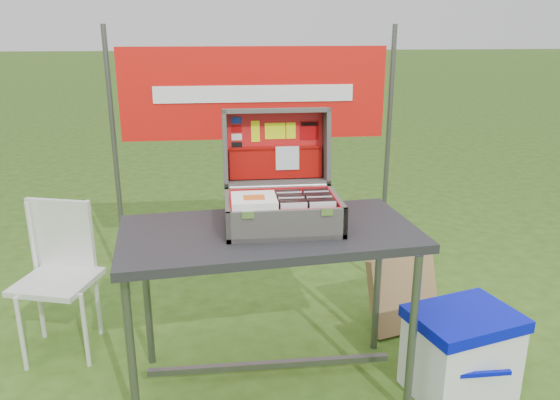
{
  "coord_description": "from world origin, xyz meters",
  "views": [
    {
      "loc": [
        -0.22,
        -2.22,
        1.68
      ],
      "look_at": [
        0.04,
        0.1,
        0.94
      ],
      "focal_mm": 35.0,
      "sensor_mm": 36.0,
      "label": 1
    }
  ],
  "objects": [
    {
      "name": "songbook_3",
      "position": [
        -0.08,
        -0.0,
        0.98
      ],
      "size": [
        0.19,
        0.19,
        0.0
      ],
      "primitive_type": "cube",
      "color": "white",
      "rests_on": "suitcase_base_wall_front"
    },
    {
      "name": "lid_sticker_cc_d",
      "position": [
        -0.13,
        0.38,
        1.14
      ],
      "size": [
        0.05,
        0.01,
        0.03
      ],
      "primitive_type": "cube",
      "rotation": [
        -1.68,
        0.0,
        0.0
      ],
      "color": "black",
      "rests_on": "suitcase_lid_liner"
    },
    {
      "name": "cd_left_9",
      "position": [
        0.08,
        0.11,
        0.91
      ],
      "size": [
        0.11,
        0.01,
        0.13
      ],
      "primitive_type": "cube",
      "color": "black",
      "rests_on": "suitcase_liner_floor"
    },
    {
      "name": "suitcase_lid_back",
      "position": [
        0.05,
        0.4,
        1.13
      ],
      "size": [
        0.51,
        0.06,
        0.36
      ],
      "primitive_type": "cube",
      "rotation": [
        -1.68,
        0.0,
        0.0
      ],
      "color": "#524E49",
      "rests_on": "suitcase_base_wall_back"
    },
    {
      "name": "songbook_graphic",
      "position": [
        -0.08,
        -0.01,
        0.99
      ],
      "size": [
        0.09,
        0.07,
        0.0
      ],
      "primitive_type": "cube",
      "color": "#D85919",
      "rests_on": "songbook_5"
    },
    {
      "name": "cd_left_3",
      "position": [
        0.08,
        -0.01,
        0.91
      ],
      "size": [
        0.11,
        0.01,
        0.13
      ],
      "primitive_type": "cube",
      "color": "black",
      "rests_on": "suitcase_liner_floor"
    },
    {
      "name": "banner_post_right",
      "position": [
        0.85,
        1.1,
        0.85
      ],
      "size": [
        0.03,
        0.03,
        1.7
      ],
      "primitive_type": "cylinder",
      "color": "#59595B",
      "rests_on": "ground"
    },
    {
      "name": "cooler_lid",
      "position": [
        0.88,
        -0.09,
        0.39
      ],
      "size": [
        0.56,
        0.48,
        0.06
      ],
      "primitive_type": "cube",
      "rotation": [
        0.0,
        0.0,
        0.27
      ],
      "color": "#040CB9",
      "rests_on": "cooler_body"
    },
    {
      "name": "songbook_2",
      "position": [
        -0.08,
        -0.0,
        0.97
      ],
      "size": [
        0.19,
        0.19,
        0.0
      ],
      "primitive_type": "cube",
      "color": "white",
      "rests_on": "suitcase_base_wall_front"
    },
    {
      "name": "table_leg_br",
      "position": [
        0.59,
        0.31,
        0.39
      ],
      "size": [
        0.04,
        0.04,
        0.78
      ],
      "primitive_type": "cylinder",
      "color": "#59595B",
      "rests_on": "ground"
    },
    {
      "name": "chair_leg_fr",
      "position": [
        -0.93,
        0.32,
        0.21
      ],
      "size": [
        0.02,
        0.02,
        0.41
      ],
      "primitive_type": "cylinder",
      "color": "silver",
      "rests_on": "ground"
    },
    {
      "name": "cd_right_10",
      "position": [
        0.21,
        0.13,
        0.91
      ],
      "size": [
        0.11,
        0.01,
        0.13
      ],
      "primitive_type": "cube",
      "color": "black",
      "rests_on": "suitcase_liner_floor"
    },
    {
      "name": "chair",
      "position": [
        -1.09,
        0.47,
        0.4
      ],
      "size": [
        0.47,
        0.49,
        0.81
      ],
      "primitive_type": null,
      "rotation": [
        0.0,
        0.0,
        -0.29
      ],
      "color": "silver",
      "rests_on": "ground"
    },
    {
      "name": "songbook_1",
      "position": [
        -0.08,
        -0.0,
        0.97
      ],
      "size": [
        0.19,
        0.19,
        0.0
      ],
      "primitive_type": "cube",
      "color": "white",
      "rests_on": "suitcase_base_wall_front"
    },
    {
      "name": "cd_left_0",
      "position": [
        0.08,
        -0.07,
        0.91
      ],
      "size": [
        0.11,
        0.01,
        0.13
      ],
      "primitive_type": "cube",
      "color": "silver",
      "rests_on": "suitcase_liner_floor"
    },
    {
      "name": "suitcase_lid_rim_right",
      "position": [
        0.3,
        0.34,
        1.13
      ],
      "size": [
        0.02,
        0.18,
        0.38
      ],
      "primitive_type": "cube",
      "rotation": [
        -1.68,
        0.0,
        0.0
      ],
      "color": "#524E49",
      "rests_on": "suitcase_lid_back"
    },
    {
      "name": "suitcase_liner_wall_front",
      "position": [
        0.05,
        -0.09,
        0.9
      ],
      "size": [
        0.47,
        0.01,
        0.12
      ],
      "primitive_type": "cube",
      "color": "red",
      "rests_on": "suitcase_base_bottom"
    },
    {
      "name": "cd_right_6",
      "position": [
        0.21,
        0.05,
        0.91
      ],
      "size": [
        0.11,
        0.01,
        0.13
      ],
      "primitive_type": "cube",
      "color": "black",
      "rests_on": "suitcase_liner_floor"
    },
    {
      "name": "cd_left_10",
      "position": [
        0.08,
        0.13,
        0.91
      ],
      "size": [
        0.11,
        0.01,
        0.13
      ],
      "primitive_type": "cube",
      "color": "black",
      "rests_on": "suitcase_liner_floor"
    },
    {
      "name": "chair_leg_br",
      "position": [
        -0.93,
        0.63,
        0.21
      ],
      "size": [
        0.02,
        0.02,
        0.41
      ],
      "primitive_type": "cylinder",
      "color": "silver",
      "rests_on": "ground"
    },
    {
      "name": "cooler",
      "position": [
        0.88,
        -0.09,
        0.21
      ],
      "size": [
        0.56,
        0.48,
        0.42
      ],
      "primitive_type": null,
      "rotation": [
        0.0,
        0.0,
        0.27
      ],
      "color": "white",
      "rests_on": "ground"
    },
    {
      "name": "suitcase_hinge",
      "position": [
        0.05,
        0.25,
        0.96
      ],
      "size": [
        0.46,
        0.02,
        0.02
      ],
      "primitive_type": "cylinder",
      "rotation": [
        0.0,
        1.57,
        0.0
      ],
      "color": "silver",
      "rests_on": "suitcase_base_wall_back"
    },
    {
      "name": "cooler_handle",
      "position": [
        0.88,
        -0.29,
        0.23
      ],
      "size": [
        0.29,
        0.02,
        0.02
      ],
      "primitive_type": "cube",
      "color": "#040CB9",
      "rests_on": "cooler_body"
    },
    {
      "name": "cd_left_4",
      "position": [
        0.08,
        0.01,
        0.91
      ],
      "size": [
        0.11,
        0.01,
        0.13
      ],
      "primitive_type": "cube",
      "color": "silver",
      "rests_on": "suitcase_liner_floor"
    },
    {
      "name": "songbook_4",
      "position": [
        -0.08,
        -0.0,
        0.98
      ],
      "size": [
        0.19,
        0.19,
        0.0
      ],
      "primitive_type": "cube",
      "color": "white",
      "rests_on": "suitcase_base_wall_front"
    },
    {
      "name": "suitcase_liner_wall_left",
      "position": [
        -0.18,
        0.07,
        0.9
      ],
      "size": [
        0.01,
        0.32,
        0.12
      ],
      "primitive_type": "cube",
      "color": "red",
      "rests_on": "suitcase_base_bottom"
    },
    {
      "name": "table_leg_fl",
      "position": [
        -0.61,
        -0.23,
        0.39
      ],
      "size": [
        0.04,
        0.04,
        0.78
      ],
      "primitive_type": "cylinder",
      "color": "#59595B",
      "rests_on": "ground"
    },
    {
      "name": "cd_left_5",
      "position": [
        0.08,
        0.03,
        0.91
      ],
      "size": [
        0.11,
        0.01,
        0.13
      ],
      "primitive_type": "cube",
      "color": "black",
      "rests_on": "suitcase_liner_floor"
    },
    {
      "name": "cd_right_8",
      "position": [
        0.21,
        0.09,
        0.91
      ],
      "size": [
        0.11,
        0.01,
        0.13
      ],
      "primitive_type": "cube",
      "color": "silver",
      "rests_on": "suitcase_liner_floor"
    },
    {
      "name": "cd_right_7",
      "position": [
        0.21,
        0.07,
        0.91
      ],
      "size": [
        0.11,
        0.01,
        0.13
      ],
      "primitive_type": "cube",
      "color": "black",
      "rests_on": "suitcase_liner_floor"
    },
    {
      "name": "cd_left_1",
      "position": [
        0.08,
        -0.05,
        0.91
      ],
      "size": [
        0.11,
        0.01,
        0.13
      ],
      "primitive_type": "cube",
      "color": "black",
      "rests_on": "suitcase_liner_floor"
    },
    {
      "name": "chair_upright_left",
      "position": [
        -1.24,
        0.65,
        0.61
      ],
      "size": [
        0.02,
        0.02,
        0.39
      ],
      "primitive_type": "cylinder",
      "color": "silver",
      "rests_on": "chair_seat"
    },
    {
      "name": "suitcase_liner_wall_back",
      "position": [
        0.05,
        0.23,
        0.9
      ],
      "size": [
        0.47,
        0.01,
        0.12
      ],
      "primitive_type": "cube",
      "color": "red",
      "rests_on": "suitcase_base_bottom"
    },
    {
      "name": "suitcase_lid_rim_far",
      "position": [
        0.05,
        0.36,
        1.3
      ],
      "size": [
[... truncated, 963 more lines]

